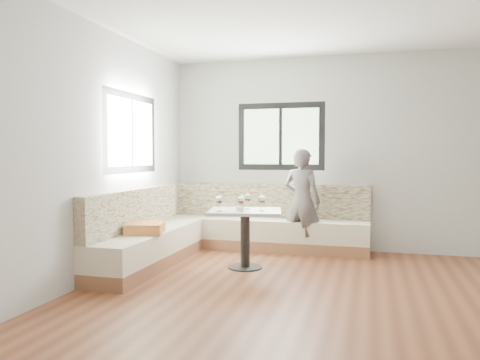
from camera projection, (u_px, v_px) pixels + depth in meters
The scene contains 9 objects.
room at pixel (319, 151), 4.40m from camera, with size 5.01×5.01×2.81m.
banquette at pixel (218, 232), 6.35m from camera, with size 2.90×2.80×0.95m.
table at pixel (245, 225), 5.66m from camera, with size 0.98×0.83×0.71m.
person at pixel (302, 201), 6.49m from camera, with size 0.53×0.35×1.47m, color #5B5454.
olive_ramekin at pixel (240, 208), 5.64m from camera, with size 0.11×0.11×0.04m.
wine_glass_a at pixel (219, 200), 5.49m from camera, with size 0.09×0.09×0.20m.
wine_glass_b at pixel (241, 200), 5.46m from camera, with size 0.09×0.09×0.20m.
wine_glass_c at pixel (262, 199), 5.54m from camera, with size 0.09×0.09×0.20m.
wine_glass_d at pixel (247, 198), 5.75m from camera, with size 0.09×0.09×0.20m.
Camera 1 is at (0.39, -4.37, 1.37)m, focal length 35.00 mm.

